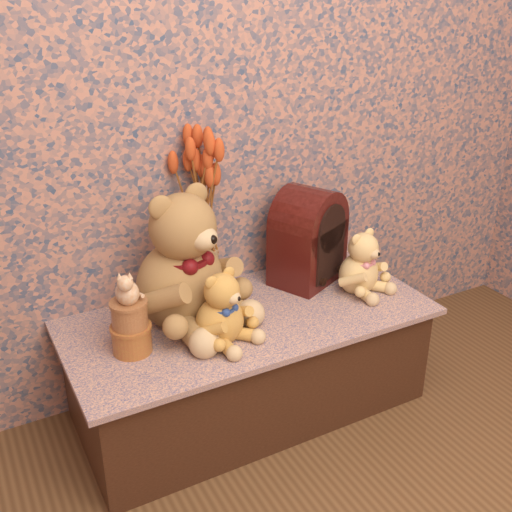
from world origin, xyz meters
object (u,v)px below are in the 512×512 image
at_px(cat_figurine, 127,285).
at_px(teddy_large, 179,252).
at_px(biscuit_tin_lower, 132,339).
at_px(teddy_medium, 219,304).
at_px(teddy_small, 360,259).
at_px(cathedral_radio, 308,235).
at_px(ceramic_vase, 204,272).

bearing_deg(cat_figurine, teddy_large, 49.42).
height_order(teddy_large, biscuit_tin_lower, teddy_large).
bearing_deg(biscuit_tin_lower, teddy_medium, -14.01).
bearing_deg(teddy_large, teddy_medium, -96.26).
relative_size(teddy_medium, cat_figurine, 2.28).
relative_size(teddy_small, biscuit_tin_lower, 2.09).
bearing_deg(biscuit_tin_lower, cat_figurine, 0.00).
height_order(teddy_medium, teddy_small, teddy_medium).
bearing_deg(cat_figurine, teddy_medium, 7.62).
bearing_deg(cathedral_radio, biscuit_tin_lower, 167.33).
bearing_deg(teddy_medium, cathedral_radio, 1.44).
xyz_separation_m(ceramic_vase, cat_figurine, (-0.35, -0.24, 0.14)).
distance_m(teddy_medium, cat_figurine, 0.29).
distance_m(teddy_small, biscuit_tin_lower, 0.86).
relative_size(teddy_small, ceramic_vase, 1.40).
height_order(cathedral_radio, biscuit_tin_lower, cathedral_radio).
bearing_deg(teddy_large, ceramic_vase, 19.07).
bearing_deg(cathedral_radio, teddy_small, -77.91).
xyz_separation_m(teddy_large, teddy_small, (0.64, -0.11, -0.12)).
xyz_separation_m(teddy_large, cat_figurine, (-0.21, -0.11, -0.02)).
bearing_deg(cat_figurine, biscuit_tin_lower, 0.00).
height_order(biscuit_tin_lower, cat_figurine, cat_figurine).
bearing_deg(teddy_medium, teddy_large, 83.08).
distance_m(cathedral_radio, ceramic_vase, 0.41).
xyz_separation_m(teddy_medium, biscuit_tin_lower, (-0.27, 0.07, -0.09)).
bearing_deg(ceramic_vase, teddy_large, -137.27).
bearing_deg(teddy_small, cat_figurine, 162.26).
xyz_separation_m(teddy_small, cathedral_radio, (-0.12, 0.16, 0.06)).
distance_m(teddy_medium, ceramic_vase, 0.31).
height_order(teddy_small, biscuit_tin_lower, teddy_small).
relative_size(teddy_small, cathedral_radio, 0.69).
relative_size(cathedral_radio, ceramic_vase, 2.02).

